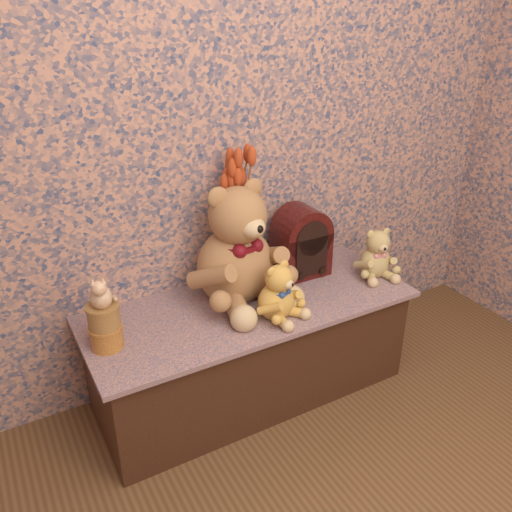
{
  "coord_description": "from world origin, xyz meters",
  "views": [
    {
      "loc": [
        -0.9,
        -0.42,
        1.6
      ],
      "look_at": [
        0.0,
        1.18,
        0.69
      ],
      "focal_mm": 37.25,
      "sensor_mm": 36.0,
      "label": 1
    }
  ],
  "objects_px": {
    "teddy_small": "(376,250)",
    "cat_figurine": "(100,290)",
    "cathedral_radio": "(301,241)",
    "biscuit_tin_lower": "(107,337)",
    "ceramic_vase": "(239,269)",
    "teddy_large": "(235,237)",
    "teddy_medium": "(276,288)"
  },
  "relations": [
    {
      "from": "teddy_large",
      "to": "cathedral_radio",
      "type": "height_order",
      "value": "teddy_large"
    },
    {
      "from": "cathedral_radio",
      "to": "cat_figurine",
      "type": "height_order",
      "value": "cathedral_radio"
    },
    {
      "from": "cathedral_radio",
      "to": "biscuit_tin_lower",
      "type": "bearing_deg",
      "value": -170.52
    },
    {
      "from": "teddy_small",
      "to": "biscuit_tin_lower",
      "type": "height_order",
      "value": "teddy_small"
    },
    {
      "from": "teddy_large",
      "to": "teddy_medium",
      "type": "height_order",
      "value": "teddy_large"
    },
    {
      "from": "teddy_small",
      "to": "ceramic_vase",
      "type": "bearing_deg",
      "value": 175.23
    },
    {
      "from": "teddy_large",
      "to": "teddy_medium",
      "type": "distance_m",
      "value": 0.27
    },
    {
      "from": "teddy_small",
      "to": "cat_figurine",
      "type": "bearing_deg",
      "value": -168.8
    },
    {
      "from": "teddy_small",
      "to": "cat_figurine",
      "type": "height_order",
      "value": "cat_figurine"
    },
    {
      "from": "teddy_medium",
      "to": "ceramic_vase",
      "type": "bearing_deg",
      "value": 74.19
    },
    {
      "from": "ceramic_vase",
      "to": "cat_figurine",
      "type": "bearing_deg",
      "value": -166.28
    },
    {
      "from": "cathedral_radio",
      "to": "ceramic_vase",
      "type": "bearing_deg",
      "value": 178.74
    },
    {
      "from": "teddy_small",
      "to": "cathedral_radio",
      "type": "relative_size",
      "value": 0.76
    },
    {
      "from": "cathedral_radio",
      "to": "teddy_large",
      "type": "bearing_deg",
      "value": -173.15
    },
    {
      "from": "teddy_medium",
      "to": "teddy_small",
      "type": "bearing_deg",
      "value": -13.15
    },
    {
      "from": "ceramic_vase",
      "to": "biscuit_tin_lower",
      "type": "xyz_separation_m",
      "value": [
        -0.62,
        -0.15,
        -0.05
      ]
    },
    {
      "from": "teddy_medium",
      "to": "biscuit_tin_lower",
      "type": "xyz_separation_m",
      "value": [
        -0.64,
        0.12,
        -0.08
      ]
    },
    {
      "from": "teddy_medium",
      "to": "biscuit_tin_lower",
      "type": "height_order",
      "value": "teddy_medium"
    },
    {
      "from": "teddy_medium",
      "to": "teddy_small",
      "type": "relative_size",
      "value": 1.02
    },
    {
      "from": "teddy_small",
      "to": "cat_figurine",
      "type": "distance_m",
      "value": 1.21
    },
    {
      "from": "teddy_large",
      "to": "cathedral_radio",
      "type": "distance_m",
      "value": 0.37
    },
    {
      "from": "teddy_medium",
      "to": "teddy_large",
      "type": "bearing_deg",
      "value": 85.63
    },
    {
      "from": "ceramic_vase",
      "to": "cat_figurine",
      "type": "distance_m",
      "value": 0.65
    },
    {
      "from": "ceramic_vase",
      "to": "biscuit_tin_lower",
      "type": "distance_m",
      "value": 0.63
    },
    {
      "from": "ceramic_vase",
      "to": "cat_figurine",
      "type": "height_order",
      "value": "cat_figurine"
    },
    {
      "from": "teddy_large",
      "to": "teddy_small",
      "type": "height_order",
      "value": "teddy_large"
    },
    {
      "from": "ceramic_vase",
      "to": "teddy_large",
      "type": "bearing_deg",
      "value": -130.76
    },
    {
      "from": "teddy_large",
      "to": "cathedral_radio",
      "type": "bearing_deg",
      "value": -2.98
    },
    {
      "from": "teddy_medium",
      "to": "cat_figurine",
      "type": "bearing_deg",
      "value": 148.56
    },
    {
      "from": "teddy_small",
      "to": "ceramic_vase",
      "type": "distance_m",
      "value": 0.62
    },
    {
      "from": "biscuit_tin_lower",
      "to": "teddy_medium",
      "type": "bearing_deg",
      "value": -10.51
    },
    {
      "from": "teddy_medium",
      "to": "cat_figurine",
      "type": "height_order",
      "value": "cat_figurine"
    }
  ]
}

